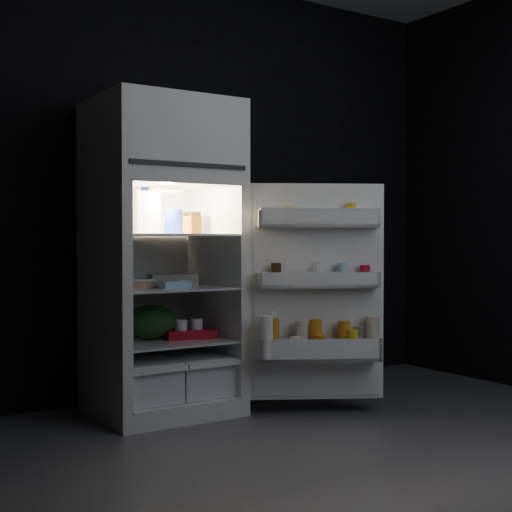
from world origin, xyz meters
TOP-DOWN VIEW (x-y plane):
  - floor at (0.00, 0.00)m, footprint 4.00×3.40m
  - wall_back at (0.00, 1.70)m, footprint 4.00×0.00m
  - refrigerator at (-0.31, 1.32)m, footprint 0.76×0.71m
  - fridge_door at (0.40, 0.76)m, footprint 0.72×0.51m
  - milk_jug at (-0.40, 1.33)m, footprint 0.15×0.15m
  - mayo_jar at (-0.24, 1.29)m, footprint 0.13×0.13m
  - jam_jar at (-0.10, 1.32)m, footprint 0.12×0.12m
  - amber_bottle at (-0.59, 1.42)m, footprint 0.09×0.09m
  - small_carton at (-0.20, 1.14)m, footprint 0.10×0.09m
  - egg_carton at (-0.27, 1.25)m, footprint 0.28×0.13m
  - pie at (-0.48, 1.34)m, footprint 0.36×0.36m
  - flat_package at (-0.31, 1.12)m, footprint 0.17×0.09m
  - wrapped_pkg at (-0.16, 1.43)m, footprint 0.13×0.11m
  - produce_bag at (-0.38, 1.31)m, footprint 0.38×0.36m
  - yogurt_tray at (-0.17, 1.22)m, footprint 0.31×0.22m
  - small_can_red at (-0.13, 1.39)m, footprint 0.10×0.10m
  - small_can_silver at (-0.13, 1.37)m, footprint 0.08×0.08m

SIDE VIEW (x-z plane):
  - floor at x=0.00m, z-range 0.00..0.00m
  - yogurt_tray at x=-0.17m, z-range 0.43..0.48m
  - small_can_red at x=-0.13m, z-range 0.43..0.52m
  - small_can_silver at x=-0.13m, z-range 0.43..0.52m
  - produce_bag at x=-0.38m, z-range 0.43..0.62m
  - fridge_door at x=0.40m, z-range 0.07..1.29m
  - pie at x=-0.48m, z-range 0.73..0.77m
  - flat_package at x=-0.31m, z-range 0.73..0.77m
  - wrapped_pkg at x=-0.16m, z-range 0.73..0.78m
  - egg_carton at x=-0.27m, z-range 0.73..0.80m
  - refrigerator at x=-0.31m, z-range 0.07..1.85m
  - small_carton at x=-0.20m, z-range 1.03..1.13m
  - jam_jar at x=-0.10m, z-range 1.03..1.16m
  - mayo_jar at x=-0.24m, z-range 1.03..1.17m
  - amber_bottle at x=-0.59m, z-range 1.03..1.25m
  - milk_jug at x=-0.40m, z-range 1.03..1.27m
  - wall_back at x=0.00m, z-range 0.00..2.70m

